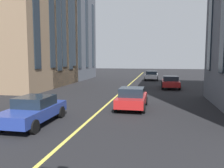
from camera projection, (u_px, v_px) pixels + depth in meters
The scene contains 7 objects.
lane_centre_line at pixel (108, 104), 17.23m from camera, with size 80.00×0.16×0.01m.
car_red_near at pixel (132, 98), 15.52m from camera, with size 3.90×1.89×1.40m.
car_white_parked_b at pixel (152, 75), 36.13m from camera, with size 4.40×1.95×1.37m.
car_red_oncoming at pixel (170, 82), 26.09m from camera, with size 4.40×1.95×1.37m.
car_blue_parked_a at pixel (33, 110), 11.90m from camera, with size 4.40×1.95×1.37m.
building_left_near at pixel (41, 34), 34.36m from camera, with size 17.55×11.83×13.56m.
building_left_far at pixel (24, 15), 26.87m from camera, with size 12.83×8.26×16.49m.
Camera 1 is at (3.41, -3.61, 3.29)m, focal length 37.89 mm.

